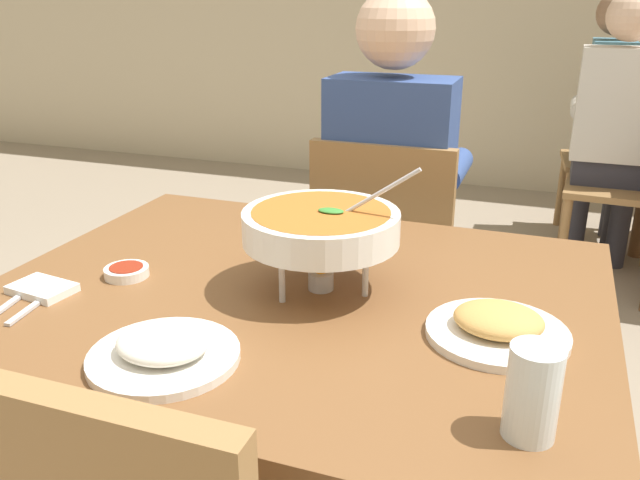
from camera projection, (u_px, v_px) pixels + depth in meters
dining_table_main at (295, 337)px, 1.32m from camera, size 1.19×0.95×0.75m
chair_diner_main at (387, 261)px, 2.04m from camera, size 0.44×0.44×0.90m
diner_main at (392, 185)px, 1.98m from camera, size 0.40×0.45×1.31m
curry_bowl at (321, 227)px, 1.24m from camera, size 0.33×0.30×0.26m
rice_plate at (163, 349)px, 1.03m from camera, size 0.24×0.24×0.06m
appetizer_plate at (498, 326)px, 1.10m from camera, size 0.24×0.24×0.06m
sauce_dish at (127, 271)px, 1.34m from camera, size 0.09×0.09×0.02m
napkin_folded at (42, 289)px, 1.27m from camera, size 0.13×0.10×0.02m
fork_utensil at (15, 300)px, 1.23m from camera, size 0.04×0.17×0.01m
spoon_utensil at (36, 304)px, 1.21m from camera, size 0.04×0.17×0.01m
drink_glass at (532, 397)px, 0.84m from camera, size 0.07×0.07×0.13m
chair_bg_left at (618, 169)px, 3.10m from camera, size 0.47×0.47×0.90m
chair_bg_middle at (627, 150)px, 3.46m from camera, size 0.47×0.47×0.90m
patron_bg_left at (616, 120)px, 3.00m from camera, size 0.40×0.45×1.31m
patron_bg_middle at (613, 105)px, 3.38m from camera, size 0.45×0.40×1.31m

